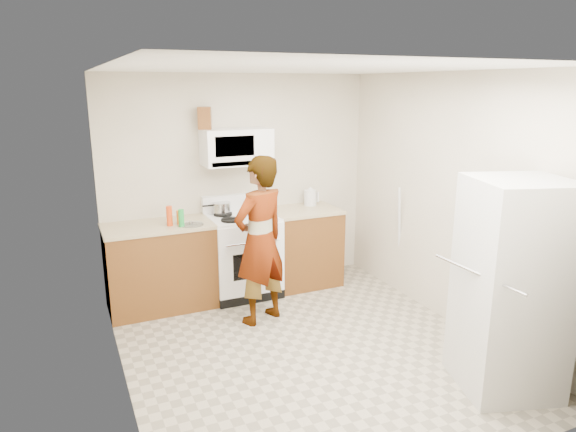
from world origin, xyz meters
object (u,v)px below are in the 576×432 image
saucepan (221,208)px  gas_range (243,254)px  person (260,241)px  kettle (310,198)px  fridge (512,287)px  microwave (236,147)px

saucepan → gas_range: bearing=-45.0°
person → kettle: (1.01, 0.90, 0.17)m
fridge → kettle: bearing=114.4°
gas_range → kettle: bearing=9.4°
gas_range → saucepan: (-0.18, 0.18, 0.52)m
fridge → saucepan: fridge is taller
microwave → saucepan: (-0.18, 0.05, -0.69)m
gas_range → microwave: (0.00, 0.13, 1.21)m
kettle → fridge: bearing=-86.5°
microwave → fridge: microwave is taller
microwave → saucepan: bearing=163.6°
gas_range → kettle: size_ratio=6.08×
gas_range → microwave: bearing=90.0°
gas_range → fridge: 2.97m
gas_range → fridge: fridge is taller
person → fridge: size_ratio=1.01×
microwave → person: microwave is taller
gas_range → microwave: size_ratio=1.49×
gas_range → kettle: (0.94, 0.16, 0.54)m
person → saucepan: size_ratio=8.46×
microwave → person: size_ratio=0.44×
microwave → kettle: 1.16m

